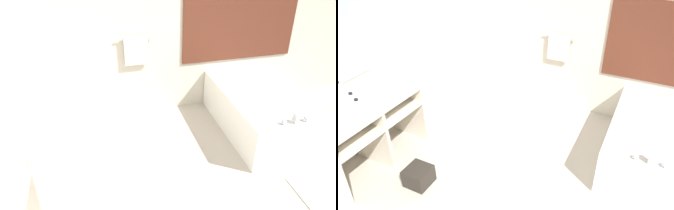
% 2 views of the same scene
% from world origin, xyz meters
% --- Properties ---
extents(wall_back_with_blinds, '(7.40, 0.13, 2.70)m').
position_xyz_m(wall_back_with_blinds, '(0.04, 2.23, 1.35)').
color(wall_back_with_blinds, silver).
rests_on(wall_back_with_blinds, ground_plane).
extents(bathtub, '(0.98, 1.67, 0.67)m').
position_xyz_m(bathtub, '(1.21, 1.35, 0.30)').
color(bathtub, white).
rests_on(bathtub, ground_plane).
extents(bath_mat, '(0.53, 0.82, 0.02)m').
position_xyz_m(bath_mat, '(1.30, -0.05, 0.01)').
color(bath_mat, white).
rests_on(bath_mat, ground_plane).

